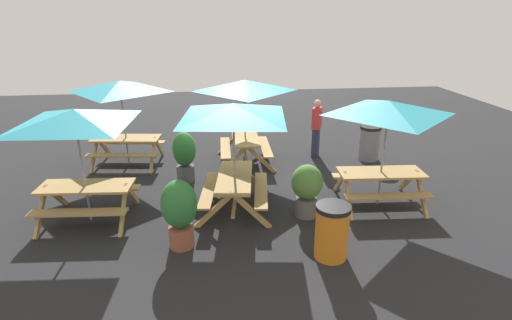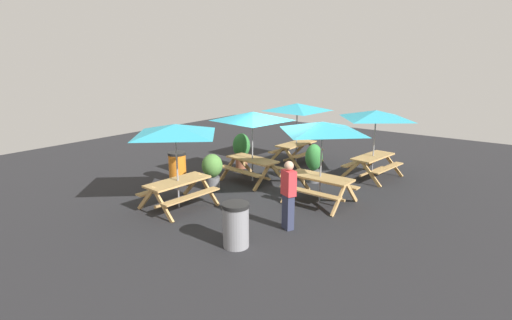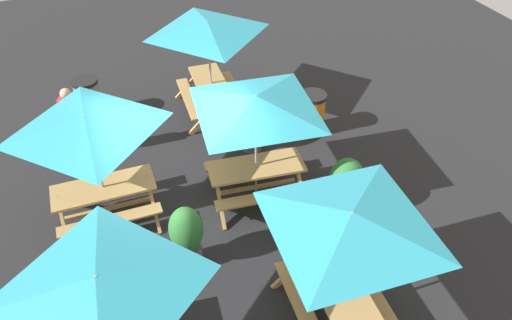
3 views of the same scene
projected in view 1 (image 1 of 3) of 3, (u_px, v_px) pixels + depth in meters
ground_plane at (240, 183)px, 9.85m from camera, size 24.00×24.00×0.00m
picnic_table_0 at (76, 125)px, 7.43m from camera, size 2.82×2.82×2.34m
picnic_table_1 at (233, 119)px, 7.86m from camera, size 2.81×2.81×2.34m
picnic_table_2 at (388, 116)px, 8.09m from camera, size 2.13×2.13×2.34m
picnic_table_3 at (245, 92)px, 10.47m from camera, size 2.05×2.05×2.34m
picnic_table_4 at (121, 93)px, 10.37m from camera, size 2.23×2.23×2.34m
trash_bin_orange at (332, 231)px, 6.74m from camera, size 0.59×0.59×0.98m
trash_bin_gray at (369, 143)px, 11.24m from camera, size 0.59×0.59×0.98m
potted_plant_0 at (179, 210)px, 6.97m from camera, size 0.63×0.63×1.29m
potted_plant_1 at (185, 155)px, 9.74m from camera, size 0.56×0.56×1.27m
potted_plant_2 at (307, 187)px, 8.07m from camera, size 0.64×0.64×1.12m
person_standing at (316, 127)px, 11.32m from camera, size 0.36×0.42×1.67m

